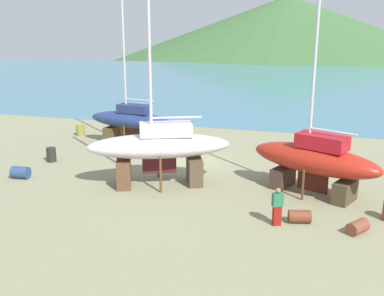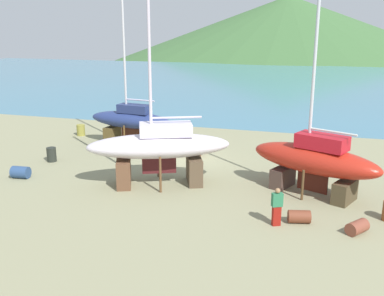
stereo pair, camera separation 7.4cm
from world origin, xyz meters
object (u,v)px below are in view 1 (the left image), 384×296
at_px(sailboat_large_starboard, 160,147).
at_px(barrel_by_slipway, 194,151).
at_px(worker, 277,206).
at_px(barrel_tar_black, 51,155).
at_px(barrel_rust_mid, 80,130).
at_px(barrel_tipped_center, 20,172).
at_px(sailboat_small_center, 315,160).
at_px(barrel_rust_near, 358,227).
at_px(barrel_blue_faded, 192,143).
at_px(barrel_tipped_left, 300,216).
at_px(sailboat_mid_port, 131,121).

xyz_separation_m(sailboat_large_starboard, barrel_by_slipway, (0.26, 5.45, -1.68)).
relative_size(worker, barrel_tar_black, 1.89).
relative_size(barrel_rust_mid, barrel_tipped_center, 0.88).
distance_m(barrel_rust_mid, barrel_tipped_center, 9.76).
distance_m(sailboat_large_starboard, barrel_tar_black, 8.11).
bearing_deg(sailboat_small_center, barrel_tar_black, 19.52).
bearing_deg(sailboat_small_center, barrel_rust_mid, -0.13).
distance_m(worker, barrel_rust_near, 3.23).
relative_size(sailboat_small_center, barrel_tar_black, 13.90).
xyz_separation_m(barrel_rust_mid, barrel_blue_faded, (8.98, -0.81, -0.12)).
relative_size(barrel_rust_mid, barrel_tipped_left, 0.89).
bearing_deg(barrel_rust_near, sailboat_small_center, 115.45).
bearing_deg(barrel_rust_mid, barrel_by_slipway, -16.26).
xyz_separation_m(worker, barrel_blue_faded, (-6.87, 10.77, -0.56)).
xyz_separation_m(sailboat_mid_port, barrel_tipped_center, (-2.87, -8.18, -1.38)).
xyz_separation_m(worker, barrel_tar_black, (-14.11, 5.16, -0.41)).
height_order(sailboat_small_center, barrel_tipped_center, sailboat_small_center).
distance_m(sailboat_large_starboard, barrel_blue_faded, 7.70).
bearing_deg(barrel_rust_mid, barrel_tar_black, -74.83).
height_order(barrel_rust_mid, barrel_tipped_center, barrel_rust_mid).
bearing_deg(sailboat_small_center, barrel_tipped_left, 107.13).
distance_m(sailboat_small_center, barrel_by_slipway, 8.84).
relative_size(sailboat_mid_port, barrel_tar_black, 12.30).
bearing_deg(worker, barrel_blue_faded, -175.21).
bearing_deg(sailboat_small_center, barrel_rust_near, 138.84).
bearing_deg(barrel_rust_mid, sailboat_large_starboard, -41.20).
height_order(sailboat_large_starboard, barrel_tar_black, sailboat_large_starboard).
bearing_deg(sailboat_small_center, barrel_tipped_center, 31.31).
distance_m(sailboat_small_center, barrel_rust_mid, 18.74).
distance_m(barrel_rust_mid, barrel_blue_faded, 9.01).
xyz_separation_m(sailboat_large_starboard, barrel_tar_black, (-7.73, 1.88, -1.57)).
bearing_deg(barrel_rust_near, barrel_blue_faded, 133.42).
height_order(barrel_rust_mid, barrel_tipped_left, barrel_rust_mid).
bearing_deg(barrel_tipped_left, barrel_tar_black, 162.85).
relative_size(barrel_by_slipway, barrel_tar_black, 0.89).
relative_size(sailboat_mid_port, barrel_by_slipway, 13.79).
relative_size(sailboat_large_starboard, worker, 7.60).
bearing_deg(barrel_tipped_center, sailboat_small_center, 7.92).
bearing_deg(sailboat_mid_port, barrel_blue_faded, -165.21).
bearing_deg(barrel_blue_faded, barrel_tar_black, -142.22).
bearing_deg(barrel_rust_near, barrel_tar_black, 163.86).
bearing_deg(barrel_rust_near, barrel_by_slipway, 137.27).
bearing_deg(barrel_tipped_center, worker, -8.17).
xyz_separation_m(sailboat_small_center, barrel_tar_black, (-15.39, 1.04, -1.33)).
xyz_separation_m(worker, barrel_rust_near, (3.17, 0.16, -0.58)).
xyz_separation_m(sailboat_mid_port, worker, (11.07, -10.18, -0.86)).
height_order(worker, barrel_blue_faded, worker).
xyz_separation_m(sailboat_small_center, barrel_blue_faded, (-8.16, 6.65, -1.48)).
relative_size(barrel_blue_faded, barrel_tipped_left, 1.00).
xyz_separation_m(barrel_rust_mid, barrel_tipped_left, (16.74, -11.05, -0.13)).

